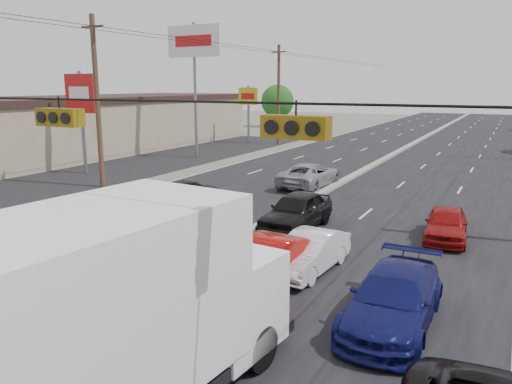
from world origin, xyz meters
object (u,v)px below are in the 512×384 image
(box_truck, at_px, (116,316))
(queue_car_b, at_px, (309,253))
(utility_pole_left_c, at_px, (278,94))
(queue_car_a, at_px, (296,211))
(pole_sign_billboard, at_px, (194,50))
(tree_left_far, at_px, (278,101))
(pole_sign_mid, at_px, (81,99))
(red_sedan, at_px, (263,264))
(queue_car_d, at_px, (393,299))
(queue_car_e, at_px, (446,224))
(utility_pole_left_b, at_px, (97,102))
(oncoming_near, at_px, (187,193))
(pole_sign_far, at_px, (248,101))
(oncoming_far, at_px, (309,175))

(box_truck, distance_m, queue_car_b, 8.73)
(utility_pole_left_c, bearing_deg, queue_car_a, -63.45)
(pole_sign_billboard, relative_size, tree_left_far, 1.80)
(pole_sign_billboard, distance_m, box_truck, 34.68)
(pole_sign_billboard, bearing_deg, utility_pole_left_c, 80.54)
(pole_sign_mid, xyz_separation_m, box_truck, (20.48, -18.86, -3.04))
(pole_sign_billboard, relative_size, queue_car_a, 2.37)
(pole_sign_mid, xyz_separation_m, queue_car_b, (20.76, -10.26, -4.47))
(box_truck, bearing_deg, red_sedan, 99.93)
(queue_car_d, bearing_deg, queue_car_e, 87.93)
(queue_car_b, bearing_deg, queue_car_e, 62.58)
(utility_pole_left_b, bearing_deg, queue_car_d, -26.63)
(red_sedan, bearing_deg, oncoming_near, 142.81)
(utility_pole_left_c, bearing_deg, red_sedan, -65.58)
(utility_pole_left_b, bearing_deg, queue_car_a, -11.70)
(red_sedan, distance_m, queue_car_b, 2.03)
(utility_pole_left_b, distance_m, oncoming_near, 8.71)
(queue_car_a, bearing_deg, red_sedan, -74.50)
(pole_sign_mid, distance_m, box_truck, 28.01)
(pole_sign_billboard, distance_m, queue_car_a, 23.91)
(queue_car_d, bearing_deg, utility_pole_left_c, 118.91)
(pole_sign_mid, bearing_deg, queue_car_d, -28.03)
(utility_pole_left_c, height_order, queue_car_b, utility_pole_left_c)
(pole_sign_far, relative_size, queue_car_d, 1.21)
(utility_pole_left_c, bearing_deg, queue_car_b, -63.24)
(red_sedan, xyz_separation_m, queue_car_b, (0.76, 1.88, -0.09))
(oncoming_near, bearing_deg, queue_car_d, 151.02)
(queue_car_a, distance_m, oncoming_near, 6.75)
(utility_pole_left_b, bearing_deg, utility_pole_left_c, 90.00)
(red_sedan, distance_m, oncoming_near, 11.16)
(red_sedan, distance_m, oncoming_far, 15.56)
(pole_sign_billboard, xyz_separation_m, oncoming_far, (13.10, -7.21, -8.14))
(queue_car_d, bearing_deg, queue_car_a, 128.70)
(queue_car_a, bearing_deg, utility_pole_left_b, 169.76)
(red_sedan, height_order, queue_car_d, red_sedan)
(utility_pole_left_c, relative_size, queue_car_a, 2.15)
(queue_car_d, bearing_deg, queue_car_b, 141.89)
(pole_sign_billboard, height_order, red_sedan, pole_sign_billboard)
(tree_left_far, xyz_separation_m, oncoming_far, (20.60, -39.21, -2.98))
(pole_sign_mid, height_order, queue_car_e, pole_sign_mid)
(queue_car_b, relative_size, queue_car_e, 1.01)
(pole_sign_far, xyz_separation_m, oncoming_far, (14.60, -19.21, -3.68))
(pole_sign_billboard, relative_size, oncoming_far, 2.09)
(box_truck, xyz_separation_m, queue_car_e, (3.83, 14.35, -1.42))
(pole_sign_billboard, distance_m, tree_left_far, 33.27)
(tree_left_far, bearing_deg, pole_sign_billboard, -76.81)
(pole_sign_far, xyz_separation_m, queue_car_d, (23.07, -34.81, -3.69))
(pole_sign_billboard, height_order, queue_car_a, pole_sign_billboard)
(pole_sign_billboard, bearing_deg, queue_car_b, -47.96)
(pole_sign_mid, bearing_deg, tree_left_far, 96.79)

